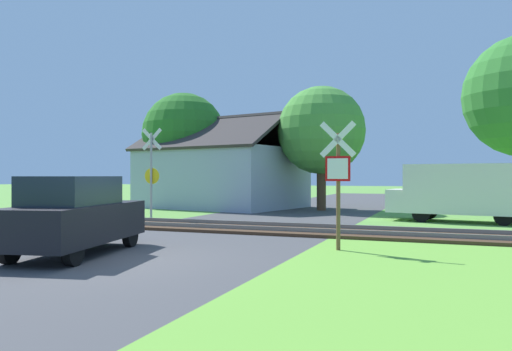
{
  "coord_description": "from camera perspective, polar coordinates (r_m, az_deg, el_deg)",
  "views": [
    {
      "loc": [
        6.74,
        -8.71,
        1.79
      ],
      "look_at": [
        0.5,
        7.53,
        1.8
      ],
      "focal_mm": 35.0,
      "sensor_mm": 36.0,
      "label": 1
    }
  ],
  "objects": [
    {
      "name": "ground_plane",
      "position": [
        11.16,
        -16.72,
        -9.26
      ],
      "size": [
        160.0,
        160.0,
        0.0
      ],
      "primitive_type": "plane",
      "color": "#5B933D"
    },
    {
      "name": "stop_sign_near",
      "position": [
        12.11,
        9.36,
        -0.07
      ],
      "size": [
        0.88,
        0.15,
        3.1
      ],
      "rotation": [
        0.0,
        0.0,
        3.17
      ],
      "color": "brown",
      "rests_on": "ground"
    },
    {
      "name": "house",
      "position": [
        28.35,
        -3.92,
        0.0
      ],
      "size": [
        9.73,
        8.25,
        5.17
      ],
      "rotation": [
        0.0,
        0.0,
        -0.21
      ],
      "color": "#99A3B7",
      "rests_on": "ground"
    },
    {
      "name": "tree_center",
      "position": [
        26.09,
        7.48,
        5.11
      ],
      "size": [
        4.55,
        4.55,
        6.42
      ],
      "color": "#513823",
      "rests_on": "ground"
    },
    {
      "name": "road_asphalt",
      "position": [
        12.78,
        -11.17,
        -8.07
      ],
      "size": [
        7.19,
        80.0,
        0.01
      ],
      "primitive_type": "cube",
      "color": "#424244",
      "rests_on": "ground"
    },
    {
      "name": "rail_track",
      "position": [
        16.76,
        -2.84,
        -5.97
      ],
      "size": [
        60.0,
        2.6,
        0.22
      ],
      "color": "#422D1E",
      "rests_on": "ground"
    },
    {
      "name": "mail_truck",
      "position": [
        20.82,
        22.18,
        -1.55
      ],
      "size": [
        5.12,
        2.56,
        2.24
      ],
      "rotation": [
        0.0,
        0.0,
        1.42
      ],
      "color": "silver",
      "rests_on": "ground"
    },
    {
      "name": "parked_car",
      "position": [
        12.01,
        -19.96,
        -4.31
      ],
      "size": [
        2.4,
        4.25,
        1.78
      ],
      "rotation": [
        0.0,
        0.0,
        0.2
      ],
      "color": "black",
      "rests_on": "ground"
    },
    {
      "name": "tree_left",
      "position": [
        29.6,
        -8.26,
        4.64
      ],
      "size": [
        4.85,
        4.85,
        6.64
      ],
      "color": "#513823",
      "rests_on": "ground"
    },
    {
      "name": "crossing_sign_far",
      "position": [
        20.2,
        -11.86,
        0.66
      ],
      "size": [
        0.88,
        0.14,
        3.68
      ],
      "rotation": [
        0.0,
        0.0,
        0.05
      ],
      "color": "#9E9EA5",
      "rests_on": "ground"
    },
    {
      "name": "grass_verge",
      "position": [
        6.95,
        19.76,
        -14.93
      ],
      "size": [
        6.0,
        20.0,
        0.01
      ],
      "primitive_type": "cube",
      "color": "#64A237",
      "rests_on": "ground"
    }
  ]
}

